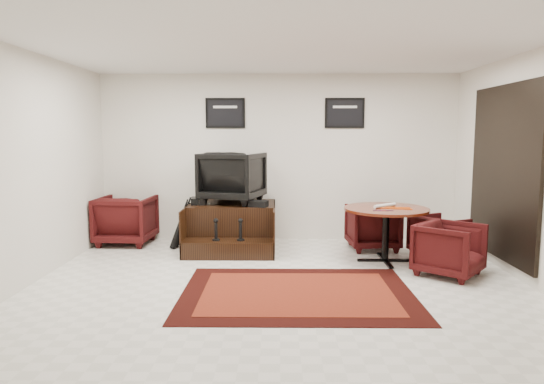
{
  "coord_description": "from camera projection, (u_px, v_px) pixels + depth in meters",
  "views": [
    {
      "loc": [
        -0.03,
        -5.72,
        1.82
      ],
      "look_at": [
        -0.1,
        0.9,
        1.01
      ],
      "focal_mm": 32.0,
      "sensor_mm": 36.0,
      "label": 1
    }
  ],
  "objects": [
    {
      "name": "umbrella_hooked",
      "position": [
        183.0,
        221.0,
        7.71
      ],
      "size": [
        0.31,
        0.12,
        0.84
      ],
      "primitive_type": null,
      "color": "black",
      "rests_on": "ground"
    },
    {
      "name": "polish_kit",
      "position": [
        258.0,
        204.0,
        7.36
      ],
      "size": [
        0.32,
        0.26,
        0.1
      ],
      "primitive_type": "cube",
      "rotation": [
        0.0,
        0.0,
        -0.27
      ],
      "color": "black",
      "rests_on": "shine_podium"
    },
    {
      "name": "table_chair_corner",
      "position": [
        450.0,
        247.0,
        6.18
      ],
      "size": [
        0.99,
        1.0,
        0.75
      ],
      "primitive_type": "imported",
      "rotation": [
        0.0,
        0.0,
        0.87
      ],
      "color": "black",
      "rests_on": "ground"
    },
    {
      "name": "shine_chair",
      "position": [
        232.0,
        175.0,
        7.74
      ],
      "size": [
        1.09,
        1.05,
        0.91
      ],
      "primitive_type": "imported",
      "rotation": [
        0.0,
        0.0,
        2.85
      ],
      "color": "black",
      "rests_on": "shine_podium"
    },
    {
      "name": "shine_podium",
      "position": [
        232.0,
        228.0,
        7.7
      ],
      "size": [
        1.36,
        1.41,
        0.7
      ],
      "color": "black",
      "rests_on": "ground"
    },
    {
      "name": "paper_roll",
      "position": [
        385.0,
        206.0,
        6.86
      ],
      "size": [
        0.37,
        0.29,
        0.05
      ],
      "primitive_type": "cylinder",
      "rotation": [
        0.0,
        1.57,
        0.65
      ],
      "color": "silver",
      "rests_on": "meeting_table"
    },
    {
      "name": "ground",
      "position": [
        279.0,
        283.0,
        5.9
      ],
      "size": [
        6.0,
        6.0,
        0.0
      ],
      "primitive_type": "plane",
      "color": "white",
      "rests_on": "ground"
    },
    {
      "name": "table_clutter",
      "position": [
        393.0,
        208.0,
        6.74
      ],
      "size": [
        0.57,
        0.32,
        0.01
      ],
      "color": "#EA570D",
      "rests_on": "meeting_table"
    },
    {
      "name": "meeting_table",
      "position": [
        386.0,
        214.0,
        6.82
      ],
      "size": [
        1.18,
        1.18,
        0.77
      ],
      "color": "#4E140B",
      "rests_on": "ground"
    },
    {
      "name": "armchair_side",
      "position": [
        126.0,
        217.0,
        7.96
      ],
      "size": [
        0.9,
        0.84,
        0.88
      ],
      "primitive_type": "imported",
      "rotation": [
        0.0,
        0.0,
        3.09
      ],
      "color": "black",
      "rests_on": "ground"
    },
    {
      "name": "table_chair_back",
      "position": [
        373.0,
        225.0,
        7.61
      ],
      "size": [
        0.79,
        0.75,
        0.77
      ],
      "primitive_type": "imported",
      "rotation": [
        0.0,
        0.0,
        3.21
      ],
      "color": "black",
      "rests_on": "ground"
    },
    {
      "name": "umbrella_black",
      "position": [
        180.0,
        223.0,
        7.58
      ],
      "size": [
        0.31,
        0.12,
        0.83
      ],
      "primitive_type": null,
      "color": "black",
      "rests_on": "ground"
    },
    {
      "name": "room_shell",
      "position": [
        314.0,
        136.0,
        5.8
      ],
      "size": [
        6.02,
        5.02,
        2.81
      ],
      "color": "silver",
      "rests_on": "ground"
    },
    {
      "name": "table_chair_window",
      "position": [
        439.0,
        234.0,
        7.16
      ],
      "size": [
        0.83,
        0.85,
        0.67
      ],
      "primitive_type": "imported",
      "rotation": [
        0.0,
        0.0,
        2.02
      ],
      "color": "black",
      "rests_on": "ground"
    },
    {
      "name": "area_rug",
      "position": [
        297.0,
        293.0,
        5.52
      ],
      "size": [
        2.63,
        1.97,
        0.01
      ],
      "color": "black",
      "rests_on": "ground"
    },
    {
      "name": "shoes_pair",
      "position": [
        199.0,
        201.0,
        7.62
      ],
      "size": [
        0.26,
        0.32,
        0.11
      ],
      "color": "black",
      "rests_on": "shine_podium"
    }
  ]
}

